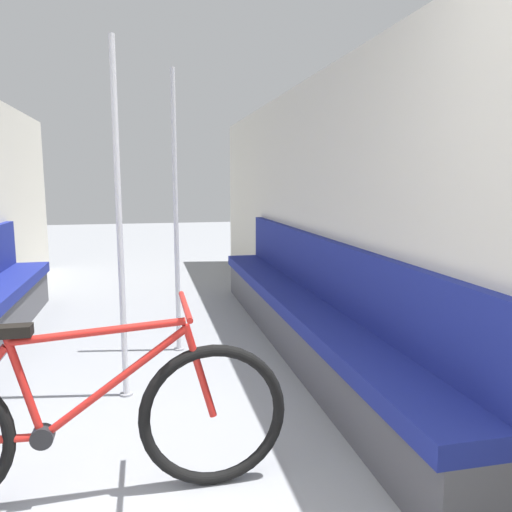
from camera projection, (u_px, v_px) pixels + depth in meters
The scene contains 5 objects.
wall_right at pixel (332, 213), 3.82m from camera, with size 0.10×8.81×2.16m, color beige.
bench_seat_row_right at pixel (303, 314), 3.88m from camera, with size 0.41×4.39×0.89m.
bicycle at pixel (77, 424), 2.04m from camera, with size 1.75×0.46×0.83m.
grab_pole_near at pixel (176, 218), 3.80m from camera, with size 0.08×0.08×2.14m.
grab_pole_far at pixel (120, 229), 2.96m from camera, with size 0.08×0.08×2.14m.
Camera 1 is at (0.06, -0.81, 1.33)m, focal length 35.00 mm.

